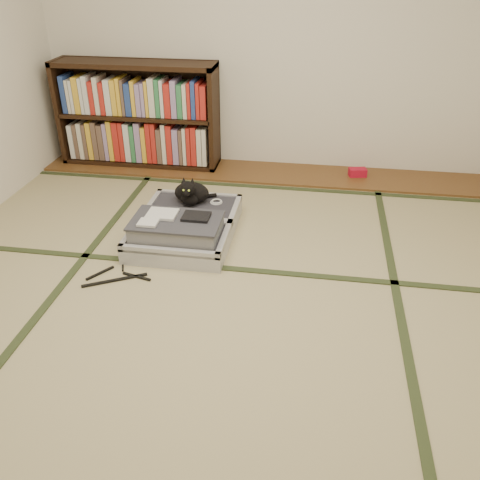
# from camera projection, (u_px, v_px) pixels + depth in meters

# --- Properties ---
(floor) EXTENTS (4.50, 4.50, 0.00)m
(floor) POSITION_uv_depth(u_px,v_px,m) (222.00, 307.00, 2.90)
(floor) COLOR tan
(floor) RESTS_ON ground
(wood_strip) EXTENTS (4.00, 0.50, 0.02)m
(wood_strip) POSITION_uv_depth(u_px,v_px,m) (263.00, 173.00, 4.60)
(wood_strip) COLOR brown
(wood_strip) RESTS_ON ground
(red_item) EXTENTS (0.16, 0.12, 0.07)m
(red_item) POSITION_uv_depth(u_px,v_px,m) (358.00, 172.00, 4.49)
(red_item) COLOR #B30E27
(red_item) RESTS_ON wood_strip
(room_shell) EXTENTS (4.50, 4.50, 4.50)m
(room_shell) POSITION_uv_depth(u_px,v_px,m) (216.00, 34.00, 2.17)
(room_shell) COLOR white
(room_shell) RESTS_ON ground
(tatami_borders) EXTENTS (4.00, 4.50, 0.01)m
(tatami_borders) POSITION_uv_depth(u_px,v_px,m) (236.00, 261.00, 3.32)
(tatami_borders) COLOR #2D381E
(tatami_borders) RESTS_ON ground
(bookcase) EXTENTS (1.45, 0.33, 0.93)m
(bookcase) POSITION_uv_depth(u_px,v_px,m) (138.00, 117.00, 4.60)
(bookcase) COLOR black
(bookcase) RESTS_ON wood_strip
(suitcase) EXTENTS (0.67, 0.89, 0.26)m
(suitcase) POSITION_uv_depth(u_px,v_px,m) (184.00, 227.00, 3.54)
(suitcase) COLOR #AAAAAE
(suitcase) RESTS_ON floor
(cat) EXTENTS (0.30, 0.30, 0.24)m
(cat) POSITION_uv_depth(u_px,v_px,m) (191.00, 193.00, 3.73)
(cat) COLOR black
(cat) RESTS_ON suitcase
(cable_coil) EXTENTS (0.09, 0.09, 0.02)m
(cable_coil) POSITION_uv_depth(u_px,v_px,m) (216.00, 202.00, 3.78)
(cable_coil) COLOR white
(cable_coil) RESTS_ON suitcase
(hanger) EXTENTS (0.40, 0.28, 0.01)m
(hanger) POSITION_uv_depth(u_px,v_px,m) (117.00, 277.00, 3.15)
(hanger) COLOR black
(hanger) RESTS_ON floor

